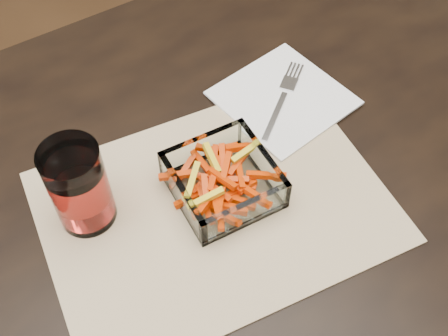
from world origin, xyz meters
The scene contains 6 objects.
dining_table centered at (0.00, 0.00, 0.66)m, with size 1.60×0.90×0.75m.
placemat centered at (-0.02, -0.01, 0.75)m, with size 0.45×0.33×0.00m, color tan.
glass_bowl centered at (0.00, 0.01, 0.77)m, with size 0.14×0.14×0.05m.
tumbler centered at (-0.17, 0.07, 0.81)m, with size 0.07×0.07×0.13m.
napkin centered at (0.17, 0.10, 0.76)m, with size 0.18×0.18×0.00m, color white.
fork centered at (0.17, 0.10, 0.76)m, with size 0.15×0.11×0.00m.
Camera 1 is at (-0.23, -0.35, 1.39)m, focal length 45.00 mm.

